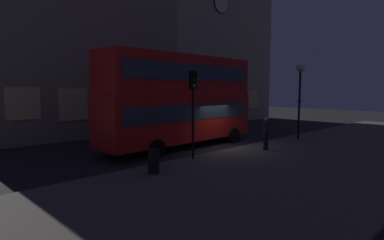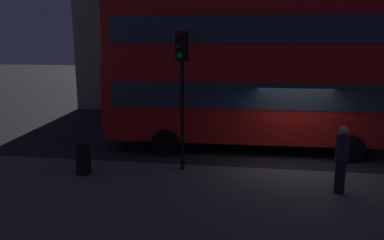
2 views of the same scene
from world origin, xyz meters
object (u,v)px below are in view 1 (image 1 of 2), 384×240
at_px(double_decker_bus, 181,97).
at_px(litter_bin, 154,161).
at_px(traffic_light_far_side, 239,96).
at_px(traffic_light_near_kerb, 193,96).
at_px(street_lamp, 300,82).
at_px(pedestrian, 266,133).

bearing_deg(double_decker_bus, litter_bin, -142.96).
bearing_deg(traffic_light_far_side, traffic_light_near_kerb, 21.41).
xyz_separation_m(street_lamp, pedestrian, (-4.82, -0.61, -2.91)).
xyz_separation_m(traffic_light_near_kerb, pedestrian, (4.46, -1.18, -2.07)).
relative_size(traffic_light_near_kerb, litter_bin, 4.34).
bearing_deg(traffic_light_far_side, pedestrian, 39.28).
bearing_deg(litter_bin, traffic_light_far_side, 26.24).
bearing_deg(pedestrian, litter_bin, -72.12).
distance_m(traffic_light_far_side, pedestrian, 10.52).
relative_size(street_lamp, litter_bin, 5.21).
relative_size(double_decker_bus, pedestrian, 5.73).
height_order(double_decker_bus, traffic_light_near_kerb, double_decker_bus).
xyz_separation_m(double_decker_bus, traffic_light_near_kerb, (-1.90, -3.09, 0.14)).
xyz_separation_m(traffic_light_near_kerb, litter_bin, (-2.91, -0.78, -2.54)).
relative_size(double_decker_bus, traffic_light_near_kerb, 2.49).
distance_m(double_decker_bus, pedestrian, 5.35).
relative_size(street_lamp, pedestrian, 2.76).
xyz_separation_m(double_decker_bus, street_lamp, (7.38, -3.67, 0.98)).
height_order(traffic_light_far_side, pedestrian, traffic_light_far_side).
bearing_deg(traffic_light_far_side, litter_bin, 18.85).
xyz_separation_m(double_decker_bus, traffic_light_far_side, (9.67, 3.27, -0.15)).
bearing_deg(traffic_light_near_kerb, litter_bin, -149.77).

